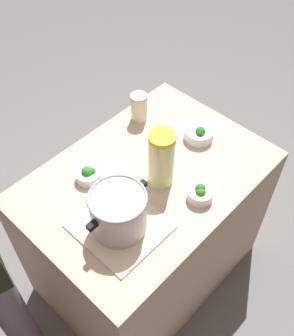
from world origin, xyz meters
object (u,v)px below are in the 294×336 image
cooking_pot (118,211)px  broccoli_bowl_back (200,193)px  broccoli_bowl_front (199,134)px  broccoli_bowl_center (88,175)px  mason_jar (139,107)px  lemonade_pitcher (161,159)px

cooking_pot → broccoli_bowl_back: 0.37m
broccoli_bowl_front → broccoli_bowl_center: 0.56m
cooking_pot → mason_jar: cooking_pot is taller
mason_jar → broccoli_bowl_center: (0.43, 0.11, -0.04)m
broccoli_bowl_center → broccoli_bowl_back: bearing=121.0°
lemonade_pitcher → mason_jar: size_ratio=1.86×
cooking_pot → lemonade_pitcher: (-0.29, -0.04, 0.03)m
cooking_pot → broccoli_bowl_center: 0.30m
cooking_pot → mason_jar: (-0.51, -0.39, -0.03)m
broccoli_bowl_center → broccoli_bowl_front: bearing=159.9°
mason_jar → broccoli_bowl_center: mason_jar is taller
broccoli_bowl_back → broccoli_bowl_front: bearing=-140.7°
lemonade_pitcher → broccoli_bowl_center: lemonade_pitcher is taller
mason_jar → lemonade_pitcher: bearing=57.1°
broccoli_bowl_back → cooking_pot: bearing=-23.2°
cooking_pot → broccoli_bowl_front: size_ratio=2.13×
cooking_pot → broccoli_bowl_center: bearing=-106.1°
broccoli_bowl_center → lemonade_pitcher: bearing=132.4°
broccoli_bowl_center → broccoli_bowl_back: (-0.25, 0.42, 0.00)m
broccoli_bowl_center → mason_jar: bearing=-165.5°
mason_jar → cooking_pot: bearing=37.1°
lemonade_pitcher → broccoli_bowl_center: size_ratio=2.47×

